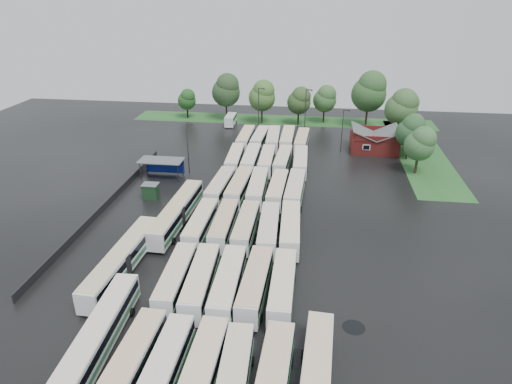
# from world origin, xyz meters

# --- Properties ---
(ground) EXTENTS (160.00, 160.00, 0.00)m
(ground) POSITION_xyz_m (0.00, 0.00, 0.00)
(ground) COLOR black
(ground) RESTS_ON ground
(brick_building) EXTENTS (10.07, 8.60, 5.39)m
(brick_building) POSITION_xyz_m (24.00, 42.77, 1.87)
(brick_building) COLOR maroon
(brick_building) RESTS_ON ground
(wash_shed) EXTENTS (8.20, 4.20, 3.58)m
(wash_shed) POSITION_xyz_m (-17.20, 22.02, 2.99)
(wash_shed) COLOR #2D2D30
(wash_shed) RESTS_ON ground
(utility_hut) EXTENTS (2.70, 2.20, 2.62)m
(utility_hut) POSITION_xyz_m (-16.20, 12.60, 1.32)
(utility_hut) COLOR black
(utility_hut) RESTS_ON ground
(grass_strip_north) EXTENTS (80.00, 10.00, 0.01)m
(grass_strip_north) POSITION_xyz_m (2.00, 64.80, 0.01)
(grass_strip_north) COLOR #225520
(grass_strip_north) RESTS_ON ground
(grass_strip_east) EXTENTS (10.00, 50.00, 0.01)m
(grass_strip_east) POSITION_xyz_m (34.00, 42.80, 0.01)
(grass_strip_east) COLOR #225520
(grass_strip_east) RESTS_ON ground
(west_fence) EXTENTS (0.10, 50.00, 1.20)m
(west_fence) POSITION_xyz_m (-22.20, 8.00, 0.60)
(west_fence) COLOR #2D2D30
(west_fence) RESTS_ON ground
(bus_r0c0) EXTENTS (2.95, 12.57, 3.48)m
(bus_r0c0) POSITION_xyz_m (-4.40, -25.85, 1.92)
(bus_r0c0) COLOR silver
(bus_r0c0) RESTS_ON ground
(bus_r0c1) EXTENTS (2.69, 12.09, 3.36)m
(bus_r0c1) POSITION_xyz_m (-1.28, -25.94, 1.85)
(bus_r0c1) COLOR silver
(bus_r0c1) RESTS_ON ground
(bus_r0c2) EXTENTS (2.77, 12.51, 3.48)m
(bus_r0c2) POSITION_xyz_m (2.19, -26.18, 1.91)
(bus_r0c2) COLOR silver
(bus_r0c2) RESTS_ON ground
(bus_r0c3) EXTENTS (3.03, 12.03, 3.32)m
(bus_r0c3) POSITION_xyz_m (5.14, -26.31, 1.83)
(bus_r0c3) COLOR silver
(bus_r0c3) RESTS_ON ground
(bus_r0c4) EXTENTS (3.11, 12.63, 3.49)m
(bus_r0c4) POSITION_xyz_m (8.57, -26.09, 1.92)
(bus_r0c4) COLOR silver
(bus_r0c4) RESTS_ON ground
(bus_r1c0) EXTENTS (2.91, 11.96, 3.31)m
(bus_r1c0) POSITION_xyz_m (-4.30, -12.11, 1.82)
(bus_r1c0) COLOR silver
(bus_r1c0) RESTS_ON ground
(bus_r1c1) EXTENTS (3.21, 12.51, 3.45)m
(bus_r1c1) POSITION_xyz_m (-1.24, -12.42, 1.90)
(bus_r1c1) COLOR silver
(bus_r1c1) RESTS_ON ground
(bus_r1c2) EXTENTS (2.93, 12.63, 3.50)m
(bus_r1c2) POSITION_xyz_m (2.03, -12.55, 1.93)
(bus_r1c2) COLOR silver
(bus_r1c2) RESTS_ON ground
(bus_r1c3) EXTENTS (2.98, 12.47, 3.45)m
(bus_r1c3) POSITION_xyz_m (5.13, -12.15, 1.90)
(bus_r1c3) COLOR silver
(bus_r1c3) RESTS_ON ground
(bus_r1c4) EXTENTS (2.68, 12.23, 3.40)m
(bus_r1c4) POSITION_xyz_m (8.32, -12.22, 1.87)
(bus_r1c4) COLOR silver
(bus_r1c4) RESTS_ON ground
(bus_r2c0) EXTENTS (2.67, 12.02, 3.34)m
(bus_r2c0) POSITION_xyz_m (-4.59, 1.27, 1.84)
(bus_r2c0) COLOR silver
(bus_r2c0) RESTS_ON ground
(bus_r2c1) EXTENTS (2.73, 11.97, 3.32)m
(bus_r2c1) POSITION_xyz_m (-1.28, 1.53, 1.83)
(bus_r2c1) COLOR silver
(bus_r2c1) RESTS_ON ground
(bus_r2c2) EXTENTS (2.55, 11.88, 3.31)m
(bus_r2c2) POSITION_xyz_m (1.96, 1.42, 1.82)
(bus_r2c2) COLOR silver
(bus_r2c2) RESTS_ON ground
(bus_r2c3) EXTENTS (3.13, 12.33, 3.40)m
(bus_r2c3) POSITION_xyz_m (5.30, 0.91, 1.87)
(bus_r2c3) COLOR silver
(bus_r2c3) RESTS_ON ground
(bus_r2c4) EXTENTS (3.19, 12.69, 3.50)m
(bus_r2c4) POSITION_xyz_m (8.30, 1.44, 1.93)
(bus_r2c4) COLOR silver
(bus_r2c4) RESTS_ON ground
(bus_r3c0) EXTENTS (3.20, 12.28, 3.39)m
(bus_r3c0) POSITION_xyz_m (-4.49, 14.78, 1.86)
(bus_r3c0) COLOR silver
(bus_r3c0) RESTS_ON ground
(bus_r3c1) EXTENTS (3.15, 12.56, 3.47)m
(bus_r3c1) POSITION_xyz_m (-1.25, 15.08, 1.91)
(bus_r3c1) COLOR silver
(bus_r3c1) RESTS_ON ground
(bus_r3c2) EXTENTS (2.95, 12.54, 3.47)m
(bus_r3c2) POSITION_xyz_m (1.88, 14.99, 1.91)
(bus_r3c2) COLOR silver
(bus_r3c2) RESTS_ON ground
(bus_r3c3) EXTENTS (2.86, 12.07, 3.34)m
(bus_r3c3) POSITION_xyz_m (5.27, 14.85, 1.84)
(bus_r3c3) COLOR silver
(bus_r3c3) RESTS_ON ground
(bus_r3c4) EXTENTS (3.09, 12.64, 3.49)m
(bus_r3c4) POSITION_xyz_m (8.23, 14.85, 1.92)
(bus_r3c4) COLOR silver
(bus_r3c4) RESTS_ON ground
(bus_r4c0) EXTENTS (3.03, 12.14, 3.35)m
(bus_r4c0) POSITION_xyz_m (-4.41, 28.42, 1.84)
(bus_r4c0) COLOR silver
(bus_r4c0) RESTS_ON ground
(bus_r4c1) EXTENTS (2.74, 12.29, 3.41)m
(bus_r4c1) POSITION_xyz_m (-1.20, 28.45, 1.88)
(bus_r4c1) COLOR silver
(bus_r4c1) RESTS_ON ground
(bus_r4c2) EXTENTS (2.75, 12.00, 3.33)m
(bus_r4c2) POSITION_xyz_m (1.95, 28.36, 1.83)
(bus_r4c2) COLOR silver
(bus_r4c2) RESTS_ON ground
(bus_r4c3) EXTENTS (3.03, 11.99, 3.31)m
(bus_r4c3) POSITION_xyz_m (5.08, 28.75, 1.82)
(bus_r4c3) COLOR silver
(bus_r4c3) RESTS_ON ground
(bus_r4c4) EXTENTS (2.82, 12.21, 3.38)m
(bus_r4c4) POSITION_xyz_m (8.53, 28.40, 1.86)
(bus_r4c4) COLOR silver
(bus_r4c4) RESTS_ON ground
(bus_r5c0) EXTENTS (2.68, 12.16, 3.38)m
(bus_r5c0) POSITION_xyz_m (-4.33, 41.84, 1.86)
(bus_r5c0) COLOR silver
(bus_r5c0) RESTS_ON ground
(bus_r5c1) EXTENTS (3.00, 11.97, 3.31)m
(bus_r5c1) POSITION_xyz_m (-1.17, 42.28, 1.82)
(bus_r5c1) COLOR silver
(bus_r5c1) RESTS_ON ground
(bus_r5c2) EXTENTS (3.14, 12.52, 3.46)m
(bus_r5c2) POSITION_xyz_m (1.87, 41.82, 1.90)
(bus_r5c2) COLOR silver
(bus_r5c2) RESTS_ON ground
(bus_r5c3) EXTENTS (2.71, 12.53, 3.48)m
(bus_r5c3) POSITION_xyz_m (5.03, 42.30, 1.92)
(bus_r5c3) COLOR silver
(bus_r5c3) RESTS_ON ground
(bus_r5c4) EXTENTS (3.02, 11.97, 3.30)m
(bus_r5c4) POSITION_xyz_m (8.24, 41.74, 1.82)
(bus_r5c4) COLOR silver
(bus_r5c4) RESTS_ON ground
(artic_bus_west_a) EXTENTS (3.30, 18.16, 3.35)m
(artic_bus_west_a) POSITION_xyz_m (-9.02, -22.97, 1.86)
(artic_bus_west_a) COLOR silver
(artic_bus_west_a) RESTS_ON ground
(artic_bus_west_b) EXTENTS (3.41, 18.70, 3.45)m
(artic_bus_west_b) POSITION_xyz_m (-9.07, 4.35, 1.91)
(artic_bus_west_b) COLOR silver
(artic_bus_west_b) RESTS_ON ground
(artic_bus_west_c) EXTENTS (3.35, 18.43, 3.40)m
(artic_bus_west_c) POSITION_xyz_m (-12.14, -9.29, 1.89)
(artic_bus_west_c) COLOR silver
(artic_bus_west_c) RESTS_ON ground
(minibus) EXTENTS (2.45, 6.22, 2.70)m
(minibus) POSITION_xyz_m (-10.84, 58.16, 1.49)
(minibus) COLOR white
(minibus) RESTS_ON ground
(tree_north_0) EXTENTS (4.85, 4.85, 8.04)m
(tree_north_0) POSITION_xyz_m (-23.69, 63.62, 5.17)
(tree_north_0) COLOR black
(tree_north_0) RESTS_ON ground
(tree_north_1) EXTENTS (7.50, 7.50, 12.42)m
(tree_north_1) POSITION_xyz_m (-12.79, 63.61, 7.99)
(tree_north_1) COLOR #312518
(tree_north_1) RESTS_ON ground
(tree_north_2) EXTENTS (6.92, 6.92, 11.46)m
(tree_north_2) POSITION_xyz_m (-2.87, 61.08, 7.37)
(tree_north_2) COLOR #33261C
(tree_north_2) RESTS_ON ground
(tree_north_3) EXTENTS (6.05, 6.05, 10.02)m
(tree_north_3) POSITION_xyz_m (6.71, 60.84, 6.44)
(tree_north_3) COLOR #30231A
(tree_north_3) RESTS_ON ground
(tree_north_4) EXTENTS (6.04, 6.04, 10.01)m
(tree_north_4) POSITION_xyz_m (13.23, 63.90, 6.44)
(tree_north_4) COLOR black
(tree_north_4) RESTS_ON ground
(tree_north_5) EXTENTS (8.68, 8.68, 14.37)m
(tree_north_5) POSITION_xyz_m (24.01, 61.06, 9.25)
(tree_north_5) COLOR #3B261C
(tree_north_5) RESTS_ON ground
(tree_north_6) EXTENTS (5.37, 5.37, 8.90)m
(tree_north_6) POSITION_xyz_m (32.88, 62.34, 5.72)
(tree_north_6) COLOR black
(tree_north_6) RESTS_ON ground
(tree_east_0) EXTENTS (5.74, 5.73, 9.49)m
(tree_east_0) POSITION_xyz_m (30.95, 30.27, 6.10)
(tree_east_0) COLOR #352A1D
(tree_east_0) RESTS_ON ground
(tree_east_1) EXTENTS (5.82, 5.82, 9.64)m
(tree_east_1) POSITION_xyz_m (30.48, 38.04, 6.20)
(tree_east_1) COLOR black
(tree_east_1) RESTS_ON ground
(tree_east_2) EXTENTS (5.20, 5.20, 8.61)m
(tree_east_2) POSITION_xyz_m (31.61, 42.78, 5.53)
(tree_east_2) COLOR black
(tree_east_2) RESTS_ON ground
(tree_east_3) EXTENTS (7.34, 7.34, 12.15)m
(tree_east_3) POSITION_xyz_m (30.53, 51.65, 7.82)
(tree_east_3) COLOR black
(tree_east_3) RESTS_ON ground
(tree_east_4) EXTENTS (5.60, 5.58, 9.25)m
(tree_east_4) POSITION_xyz_m (33.63, 60.84, 5.95)
(tree_east_4) COLOR black
(tree_east_4) RESTS_ON ground
(lamp_post_ne) EXTENTS (1.45, 0.28, 9.39)m
(lamp_post_ne) POSITION_xyz_m (16.93, 41.00, 5.45)
(lamp_post_ne) COLOR #2D2D30
(lamp_post_ne) RESTS_ON ground
(lamp_post_nw) EXTENTS (1.53, 0.30, 9.92)m
(lamp_post_nw) POSITION_xyz_m (-12.67, 24.73, 5.76)
(lamp_post_nw) COLOR #2D2D30
(lamp_post_nw) RESTS_ON ground
(lamp_post_back_w) EXTENTS (1.65, 0.32, 10.74)m
(lamp_post_back_w) POSITION_xyz_m (-2.83, 54.03, 6.24)
(lamp_post_back_w) COLOR #2D2D30
(lamp_post_back_w) RESTS_ON ground
(lamp_post_back_e) EXTENTS (1.65, 0.32, 10.74)m
(lamp_post_back_e) POSITION_xyz_m (8.59, 54.03, 6.24)
(lamp_post_back_e) COLOR #2D2D30
(lamp_post_back_e) RESTS_ON ground
(puddle_0) EXTENTS (5.05, 5.05, 0.01)m
(puddle_0) POSITION_xyz_m (0.27, -21.63, 0.00)
(puddle_0) COLOR black
(puddle_0) RESTS_ON ground
(puddle_1) EXTENTS (2.77, 2.77, 0.01)m
(puddle_1) POSITION_xyz_m (10.44, -21.11, 0.00)
(puddle_1) COLOR black
(puddle_1) RESTS_ON ground
(puddle_2) EXTENTS (4.71, 4.71, 0.01)m
(puddle_2) POSITION_xyz_m (-7.21, 3.88, 0.00)
(puddle_2) COLOR black
(puddle_2) RESTS_ON ground
(puddle_3) EXTENTS (5.10, 5.10, 0.01)m
(puddle_3) POSITION_xyz_m (3.93, 0.24, 0.00)
(puddle_3) COLOR black
(puddle_3) RESTS_ON ground
(puddle_4) EXTENTS (2.46, 2.46, 0.01)m
(puddle_4) POSITION_xyz_m (16.26, -15.79, 0.00)
(puddle_4) COLOR black
(puddle_4) RESTS_ON ground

